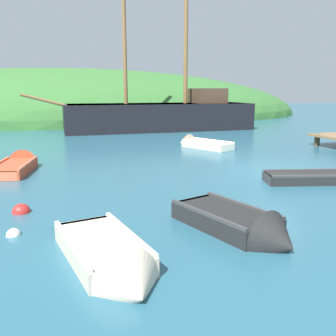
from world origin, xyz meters
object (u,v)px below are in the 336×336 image
sailing_ship (161,120)px  buoy_white (14,235)px  rowboat_near_dock (333,180)px  rowboat_outer_left (241,228)px  rowboat_center (200,145)px  rowboat_portside (18,167)px  buoy_red (21,212)px  rowboat_far (111,262)px

sailing_ship → buoy_white: sailing_ship is taller
rowboat_near_dock → buoy_white: rowboat_near_dock is taller
rowboat_outer_left → rowboat_center: (4.04, 11.05, -0.02)m
sailing_ship → buoy_white: bearing=65.7°
rowboat_portside → buoy_red: (0.32, -5.33, -0.10)m
buoy_white → buoy_red: buoy_red is taller
rowboat_far → buoy_red: rowboat_far is taller
sailing_ship → rowboat_portside: sailing_ship is taller
rowboat_outer_left → rowboat_near_dock: bearing=103.0°
rowboat_center → buoy_white: rowboat_center is taller
rowboat_center → buoy_red: 11.66m
rowboat_far → rowboat_near_dock: rowboat_far is taller
rowboat_outer_left → buoy_red: 5.26m
rowboat_portside → rowboat_outer_left: size_ratio=1.09×
buoy_red → rowboat_far: bearing=-66.9°
rowboat_portside → buoy_white: 6.83m
rowboat_outer_left → buoy_red: (-4.34, 2.95, -0.13)m
sailing_ship → rowboat_outer_left: (-4.80, -19.83, -0.61)m
sailing_ship → rowboat_far: size_ratio=5.36×
buoy_white → rowboat_outer_left: bearing=-18.2°
rowboat_portside → rowboat_center: bearing=-59.6°
rowboat_near_dock → buoy_white: size_ratio=13.53×
rowboat_center → buoy_white: size_ratio=11.61×
rowboat_outer_left → rowboat_near_dock: 5.79m
sailing_ship → rowboat_near_dock: bearing=93.2°
rowboat_far → rowboat_center: bearing=140.5°
rowboat_portside → rowboat_near_dock: size_ratio=0.85×
rowboat_far → buoy_red: size_ratio=7.03×
sailing_ship → rowboat_outer_left: 20.41m
rowboat_center → buoy_white: bearing=114.2°
buoy_white → buoy_red: size_ratio=0.68×
buoy_red → rowboat_center: bearing=44.0°
rowboat_center → buoy_white: (-8.48, -9.59, -0.11)m
rowboat_outer_left → rowboat_far: size_ratio=1.02×
sailing_ship → rowboat_near_dock: (0.24, -16.99, -0.65)m
rowboat_outer_left → sailing_ship: bearing=150.0°
rowboat_far → rowboat_near_dock: (7.86, 3.47, -0.03)m
rowboat_near_dock → buoy_red: (-9.38, 0.11, -0.09)m
rowboat_center → rowboat_portside: bearing=83.4°
rowboat_portside → buoy_white: size_ratio=11.50×
rowboat_center → buoy_red: bearing=109.7°
rowboat_outer_left → buoy_white: (-4.44, 1.46, -0.13)m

